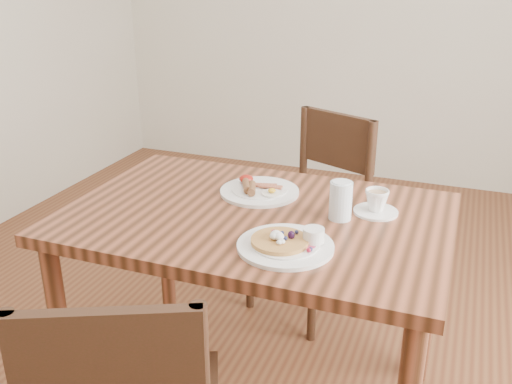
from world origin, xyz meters
TOP-DOWN VIEW (x-y plane):
  - dining_table at (0.00, 0.00)m, footprint 1.20×0.80m
  - chair_far at (0.01, 0.71)m, footprint 0.55×0.55m
  - pancake_plate at (0.17, -0.19)m, footprint 0.27×0.27m
  - breakfast_plate at (-0.05, 0.16)m, footprint 0.27×0.27m
  - teacup_saucer at (0.35, 0.13)m, footprint 0.14×0.14m
  - water_glass at (0.26, 0.05)m, footprint 0.07×0.07m

SIDE VIEW (x-z plane):
  - chair_far at x=0.01m, z-range 0.05..0.93m
  - dining_table at x=0.00m, z-range 0.28..1.03m
  - breakfast_plate at x=-0.05m, z-range 0.74..0.78m
  - pancake_plate at x=0.17m, z-range 0.74..0.79m
  - teacup_saucer at x=0.35m, z-range 0.74..0.82m
  - water_glass at x=0.26m, z-range 0.75..0.87m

